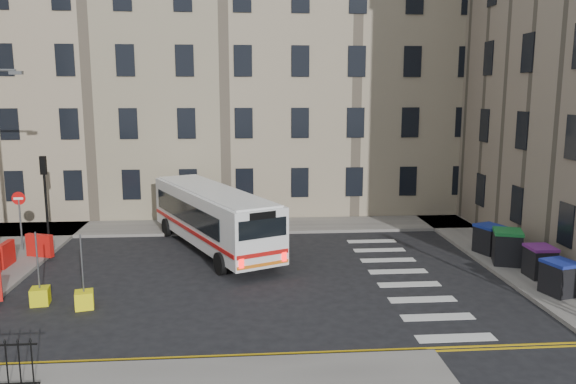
{
  "coord_description": "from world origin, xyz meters",
  "views": [
    {
      "loc": [
        -2.29,
        -21.39,
        7.27
      ],
      "look_at": [
        -0.37,
        2.65,
        3.0
      ],
      "focal_mm": 35.0,
      "sensor_mm": 36.0,
      "label": 1
    }
  ],
  "objects": [
    {
      "name": "ground",
      "position": [
        0.0,
        0.0,
        0.0
      ],
      "size": [
        120.0,
        120.0,
        0.0
      ],
      "primitive_type": "plane",
      "color": "black",
      "rests_on": "ground"
    },
    {
      "name": "pavement_north",
      "position": [
        -6.0,
        8.6,
        0.07
      ],
      "size": [
        36.0,
        3.2,
        0.15
      ],
      "primitive_type": "cube",
      "color": "slate",
      "rests_on": "ground"
    },
    {
      "name": "pavement_east",
      "position": [
        9.0,
        4.0,
        0.07
      ],
      "size": [
        2.4,
        26.0,
        0.15
      ],
      "primitive_type": "cube",
      "color": "slate",
      "rests_on": "ground"
    },
    {
      "name": "terrace_north",
      "position": [
        -7.0,
        15.5,
        8.62
      ],
      "size": [
        38.3,
        10.8,
        17.2
      ],
      "color": "gray",
      "rests_on": "ground"
    },
    {
      "name": "traffic_light_nw",
      "position": [
        -12.0,
        6.5,
        2.87
      ],
      "size": [
        0.28,
        0.22,
        4.1
      ],
      "color": "black",
      "rests_on": "pavement_west"
    },
    {
      "name": "no_entry_north",
      "position": [
        -12.5,
        4.5,
        2.08
      ],
      "size": [
        0.6,
        0.08,
        3.0
      ],
      "color": "#595B5E",
      "rests_on": "pavement_west"
    },
    {
      "name": "roadworks_barriers",
      "position": [
        -11.84,
        0.5,
        0.65
      ],
      "size": [
        1.66,
        6.26,
        1.0
      ],
      "color": "red",
      "rests_on": "pavement_west"
    },
    {
      "name": "bus",
      "position": [
        -3.76,
        4.38,
        1.62
      ],
      "size": [
        6.45,
        10.32,
        2.81
      ],
      "rotation": [
        0.0,
        0.0,
        0.43
      ],
      "color": "white",
      "rests_on": "ground"
    },
    {
      "name": "wheelie_bin_a",
      "position": [
        8.91,
        -3.05,
        0.77
      ],
      "size": [
        1.22,
        1.33,
        1.23
      ],
      "rotation": [
        0.0,
        0.0,
        0.26
      ],
      "color": "black",
      "rests_on": "pavement_east"
    },
    {
      "name": "wheelie_bin_b",
      "position": [
        9.21,
        -1.12,
        0.77
      ],
      "size": [
        0.98,
        1.13,
        1.23
      ],
      "rotation": [
        0.0,
        0.0,
        -0.01
      ],
      "color": "black",
      "rests_on": "pavement_east"
    },
    {
      "name": "wheelie_bin_c",
      "position": [
        8.75,
        0.68,
        0.88
      ],
      "size": [
        1.5,
        1.61,
        1.44
      ],
      "rotation": [
        0.0,
        0.0,
        -0.34
      ],
      "color": "black",
      "rests_on": "pavement_east"
    },
    {
      "name": "wheelie_bin_d",
      "position": [
        9.04,
        2.27,
        0.75
      ],
      "size": [
        1.13,
        1.24,
        1.19
      ],
      "rotation": [
        0.0,
        0.0,
        0.2
      ],
      "color": "black",
      "rests_on": "pavement_east"
    },
    {
      "name": "wheelie_bin_e",
      "position": [
        8.69,
        2.28,
        0.8
      ],
      "size": [
        1.35,
        1.44,
        1.28
      ],
      "rotation": [
        0.0,
        0.0,
        0.35
      ],
      "color": "black",
      "rests_on": "pavement_east"
    },
    {
      "name": "bollard_yellow",
      "position": [
        -7.79,
        -2.67,
        0.3
      ],
      "size": [
        0.72,
        0.72,
        0.6
      ],
      "primitive_type": "cube",
      "rotation": [
        0.0,
        0.0,
        0.24
      ],
      "color": "yellow",
      "rests_on": "ground"
    },
    {
      "name": "bollard_chevron",
      "position": [
        -9.41,
        -2.19,
        0.3
      ],
      "size": [
        0.68,
        0.68,
        0.6
      ],
      "primitive_type": "cube",
      "rotation": [
        0.0,
        0.0,
        0.15
      ],
      "color": "yellow",
      "rests_on": "ground"
    }
  ]
}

